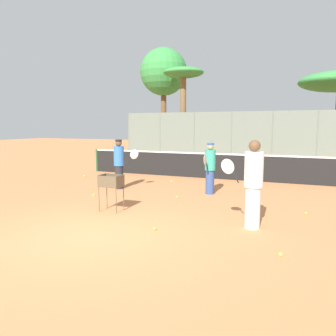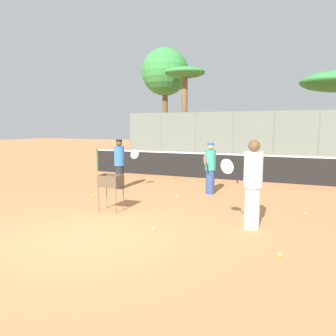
{
  "view_description": "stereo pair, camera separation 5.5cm",
  "coord_description": "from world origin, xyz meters",
  "views": [
    {
      "loc": [
        3.86,
        -5.19,
        2.19
      ],
      "look_at": [
        0.27,
        3.28,
        1.0
      ],
      "focal_mm": 35.0,
      "sensor_mm": 36.0,
      "label": 1
    },
    {
      "loc": [
        3.91,
        -5.17,
        2.19
      ],
      "look_at": [
        0.27,
        3.28,
        1.0
      ],
      "focal_mm": 35.0,
      "sensor_mm": 36.0,
      "label": 2
    }
  ],
  "objects": [
    {
      "name": "ground_plane",
      "position": [
        0.0,
        0.0,
        0.0
      ],
      "size": [
        80.0,
        80.0,
        0.0
      ],
      "primitive_type": "plane",
      "color": "#D37F4C"
    },
    {
      "name": "tree_0",
      "position": [
        -6.62,
        23.04,
        6.44
      ],
      "size": [
        3.64,
        3.64,
        7.37
      ],
      "color": "brown",
      "rests_on": "ground_plane"
    },
    {
      "name": "tennis_ball_2",
      "position": [
        0.29,
        3.94,
        0.03
      ],
      "size": [
        0.07,
        0.07,
        0.07
      ],
      "primitive_type": "sphere",
      "color": "#D1E54C",
      "rests_on": "ground_plane"
    },
    {
      "name": "player_yellow_shirt",
      "position": [
        2.85,
        1.82,
        0.97
      ],
      "size": [
        0.96,
        0.39,
        1.9
      ],
      "rotation": [
        0.0,
        0.0,
        3.11
      ],
      "color": "white",
      "rests_on": "ground_plane"
    },
    {
      "name": "tennis_ball_1",
      "position": [
        -2.21,
        3.15,
        0.03
      ],
      "size": [
        0.07,
        0.07,
        0.07
      ],
      "primitive_type": "sphere",
      "color": "#D1E54C",
      "rests_on": "ground_plane"
    },
    {
      "name": "tennis_ball_0",
      "position": [
        3.93,
        3.43,
        0.03
      ],
      "size": [
        0.07,
        0.07,
        0.07
      ],
      "primitive_type": "sphere",
      "color": "#D1E54C",
      "rests_on": "ground_plane"
    },
    {
      "name": "player_white_outfit",
      "position": [
        -2.11,
        4.55,
        0.89
      ],
      "size": [
        0.79,
        0.61,
        1.71
      ],
      "rotation": [
        0.0,
        0.0,
        0.61
      ],
      "color": "#26262D",
      "rests_on": "ground_plane"
    },
    {
      "name": "player_red_cap",
      "position": [
        1.04,
        4.9,
        0.86
      ],
      "size": [
        0.34,
        0.89,
        1.65
      ],
      "rotation": [
        0.0,
        0.0,
        4.69
      ],
      "color": "#334C8C",
      "rests_on": "ground_plane"
    },
    {
      "name": "tennis_ball_4",
      "position": [
        3.55,
        0.42,
        0.03
      ],
      "size": [
        0.07,
        0.07,
        0.07
      ],
      "primitive_type": "sphere",
      "color": "#D1E54C",
      "rests_on": "ground_plane"
    },
    {
      "name": "tennis_ball_6",
      "position": [
        1.0,
        0.84,
        0.03
      ],
      "size": [
        0.07,
        0.07,
        0.07
      ],
      "primitive_type": "sphere",
      "color": "#D1E54C",
      "rests_on": "ground_plane"
    },
    {
      "name": "ball_cart",
      "position": [
        -0.71,
        1.84,
        0.71
      ],
      "size": [
        0.56,
        0.41,
        0.94
      ],
      "color": "brown",
      "rests_on": "ground_plane"
    },
    {
      "name": "tennis_net",
      "position": [
        0.0,
        7.95,
        0.56
      ],
      "size": [
        10.99,
        0.1,
        1.07
      ],
      "color": "#26592D",
      "rests_on": "ground_plane"
    },
    {
      "name": "tennis_ball_5",
      "position": [
        -4.93,
        6.26,
        0.03
      ],
      "size": [
        0.07,
        0.07,
        0.07
      ],
      "primitive_type": "sphere",
      "color": "#D1E54C",
      "rests_on": "ground_plane"
    },
    {
      "name": "tree_2",
      "position": [
        -9.75,
        25.78,
        7.49
      ],
      "size": [
        4.71,
        4.71,
        9.93
      ],
      "color": "brown",
      "rests_on": "ground_plane"
    },
    {
      "name": "back_fence",
      "position": [
        0.0,
        19.95,
        1.64
      ],
      "size": [
        21.18,
        0.08,
        3.27
      ],
      "color": "slate",
      "rests_on": "ground_plane"
    },
    {
      "name": "tennis_ball_3",
      "position": [
        -0.94,
        6.5,
        0.03
      ],
      "size": [
        0.07,
        0.07,
        0.07
      ],
      "primitive_type": "sphere",
      "color": "#D1E54C",
      "rests_on": "ground_plane"
    }
  ]
}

